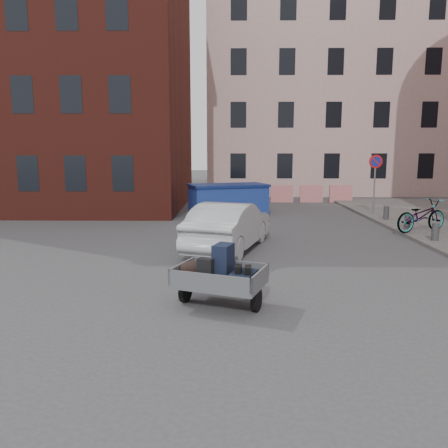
{
  "coord_description": "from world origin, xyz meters",
  "views": [
    {
      "loc": [
        -0.5,
        -10.27,
        2.9
      ],
      "look_at": [
        -0.66,
        0.58,
        1.1
      ],
      "focal_mm": 35.0,
      "sensor_mm": 36.0,
      "label": 1
    }
  ],
  "objects_px": {
    "silver_car": "(229,226)",
    "bicycle": "(421,216)",
    "dumpster": "(228,200)",
    "trailer": "(219,275)"
  },
  "relations": [
    {
      "from": "silver_car",
      "to": "bicycle",
      "type": "relative_size",
      "value": 2.0
    },
    {
      "from": "trailer",
      "to": "silver_car",
      "type": "relative_size",
      "value": 0.46
    },
    {
      "from": "dumpster",
      "to": "silver_car",
      "type": "relative_size",
      "value": 0.89
    },
    {
      "from": "bicycle",
      "to": "dumpster",
      "type": "bearing_deg",
      "value": 31.82
    },
    {
      "from": "trailer",
      "to": "bicycle",
      "type": "height_order",
      "value": "bicycle"
    },
    {
      "from": "dumpster",
      "to": "bicycle",
      "type": "relative_size",
      "value": 1.78
    },
    {
      "from": "silver_car",
      "to": "bicycle",
      "type": "bearing_deg",
      "value": -143.18
    },
    {
      "from": "silver_car",
      "to": "trailer",
      "type": "bearing_deg",
      "value": 105.37
    },
    {
      "from": "trailer",
      "to": "bicycle",
      "type": "distance_m",
      "value": 10.05
    },
    {
      "from": "bicycle",
      "to": "silver_car",
      "type": "bearing_deg",
      "value": 85.33
    }
  ]
}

